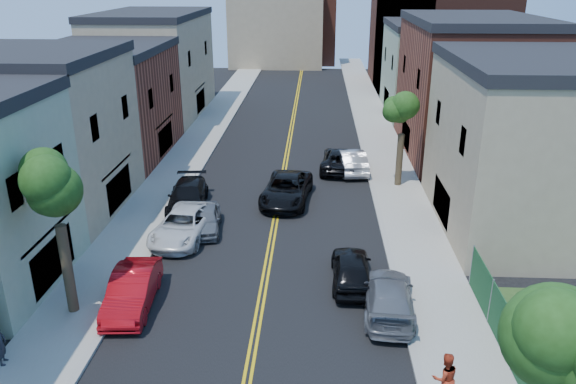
# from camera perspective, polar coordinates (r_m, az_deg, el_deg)

# --- Properties ---
(sidewalk_left) EXTENTS (3.20, 100.00, 0.15)m
(sidewalk_left) POSITION_cam_1_polar(r_m,az_deg,el_deg) (48.87, -9.24, 5.17)
(sidewalk_left) COLOR gray
(sidewalk_left) RESTS_ON ground
(sidewalk_right) EXTENTS (3.20, 100.00, 0.15)m
(sidewalk_right) POSITION_cam_1_polar(r_m,az_deg,el_deg) (48.12, 9.57, 4.90)
(sidewalk_right) COLOR gray
(sidewalk_right) RESTS_ON ground
(curb_left) EXTENTS (0.30, 100.00, 0.15)m
(curb_left) POSITION_cam_1_polar(r_m,az_deg,el_deg) (48.53, -7.21, 5.17)
(curb_left) COLOR gray
(curb_left) RESTS_ON ground
(curb_right) EXTENTS (0.30, 100.00, 0.15)m
(curb_right) POSITION_cam_1_polar(r_m,az_deg,el_deg) (47.95, 7.48, 4.95)
(curb_right) COLOR gray
(curb_right) RESTS_ON ground
(bldg_left_tan_near) EXTENTS (9.00, 10.00, 9.00)m
(bldg_left_tan_near) POSITION_cam_1_polar(r_m,az_deg,el_deg) (36.04, -24.12, 5.03)
(bldg_left_tan_near) COLOR #998466
(bldg_left_tan_near) RESTS_ON ground
(bldg_left_brick) EXTENTS (9.00, 12.00, 8.00)m
(bldg_left_brick) POSITION_cam_1_polar(r_m,az_deg,el_deg) (45.92, -18.10, 8.40)
(bldg_left_brick) COLOR brown
(bldg_left_brick) RESTS_ON ground
(bldg_left_tan_far) EXTENTS (9.00, 16.00, 9.50)m
(bldg_left_tan_far) POSITION_cam_1_polar(r_m,az_deg,el_deg) (58.84, -13.47, 12.29)
(bldg_left_tan_far) COLOR #998466
(bldg_left_tan_far) RESTS_ON ground
(bldg_right_tan) EXTENTS (9.00, 12.00, 9.00)m
(bldg_right_tan) POSITION_cam_1_polar(r_m,az_deg,el_deg) (33.33, 23.46, 3.90)
(bldg_right_tan) COLOR #998466
(bldg_right_tan) RESTS_ON ground
(bldg_right_brick) EXTENTS (9.00, 14.00, 10.00)m
(bldg_right_brick) POSITION_cam_1_polar(r_m,az_deg,el_deg) (46.19, 17.85, 9.78)
(bldg_right_brick) COLOR brown
(bldg_right_brick) RESTS_ON ground
(bldg_right_palegrn) EXTENTS (9.00, 12.00, 8.50)m
(bldg_right_palegrn) POSITION_cam_1_polar(r_m,az_deg,el_deg) (59.76, 14.53, 11.84)
(bldg_right_palegrn) COLOR gray
(bldg_right_palegrn) RESTS_ON ground
(church) EXTENTS (16.20, 14.20, 22.60)m
(church) POSITION_cam_1_polar(r_m,az_deg,el_deg) (74.53, 14.37, 15.97)
(church) COLOR #4C2319
(church) RESTS_ON ground
(backdrop_left) EXTENTS (14.00, 8.00, 12.00)m
(backdrop_left) POSITION_cam_1_polar(r_m,az_deg,el_deg) (88.40, -1.19, 16.55)
(backdrop_left) COLOR #998466
(backdrop_left) RESTS_ON ground
(backdrop_center) EXTENTS (10.00, 8.00, 10.00)m
(backdrop_center) POSITION_cam_1_polar(r_m,az_deg,el_deg) (92.28, 1.58, 16.13)
(backdrop_center) COLOR brown
(backdrop_center) RESTS_ON ground
(fence_right) EXTENTS (0.04, 15.00, 1.90)m
(fence_right) POSITION_cam_1_polar(r_m,az_deg,el_deg) (21.05, 23.40, -16.88)
(fence_right) COLOR #143F1E
(fence_right) RESTS_ON sidewalk_right
(tree_left_mid) EXTENTS (5.20, 5.20, 9.29)m
(tree_left_mid) POSITION_cam_1_polar(r_m,az_deg,el_deg) (23.37, -23.00, 2.37)
(tree_left_mid) COLOR #382C1C
(tree_left_mid) RESTS_ON sidewalk_left
(tree_right_far) EXTENTS (4.40, 4.40, 8.03)m
(tree_right_far) POSITION_cam_1_polar(r_m,az_deg,el_deg) (37.13, 11.76, 8.90)
(tree_right_far) COLOR #382C1C
(tree_right_far) RESTS_ON sidewalk_right
(red_sedan) EXTENTS (2.05, 5.00, 1.61)m
(red_sedan) POSITION_cam_1_polar(r_m,az_deg,el_deg) (25.35, -15.59, -9.60)
(red_sedan) COLOR #B30B13
(red_sedan) RESTS_ON ground
(white_pickup) EXTENTS (3.21, 5.84, 1.55)m
(white_pickup) POSITION_cam_1_polar(r_m,az_deg,el_deg) (30.95, -10.61, -3.31)
(white_pickup) COLOR silver
(white_pickup) RESTS_ON ground
(grey_car_left) EXTENTS (2.07, 4.21, 1.38)m
(grey_car_left) POSITION_cam_1_polar(r_m,az_deg,el_deg) (31.65, -8.40, -2.76)
(grey_car_left) COLOR slate
(grey_car_left) RESTS_ON ground
(black_car_left) EXTENTS (2.72, 5.64, 1.58)m
(black_car_left) POSITION_cam_1_polar(r_m,az_deg,el_deg) (34.75, -10.21, -0.44)
(black_car_left) COLOR black
(black_car_left) RESTS_ON ground
(grey_car_right) EXTENTS (2.46, 5.29, 1.49)m
(grey_car_right) POSITION_cam_1_polar(r_m,az_deg,el_deg) (24.47, 10.23, -10.47)
(grey_car_right) COLOR slate
(grey_car_right) RESTS_ON ground
(black_car_right) EXTENTS (1.85, 4.54, 1.54)m
(black_car_right) POSITION_cam_1_polar(r_m,az_deg,el_deg) (26.27, 6.51, -7.79)
(black_car_right) COLOR black
(black_car_right) RESTS_ON ground
(silver_car_right) EXTENTS (2.39, 5.21, 1.66)m
(silver_car_right) POSITION_cam_1_polar(r_m,az_deg,el_deg) (40.91, 6.44, 3.20)
(silver_car_right) COLOR #B3B5BC
(silver_car_right) RESTS_ON ground
(dark_car_right_far) EXTENTS (3.17, 5.89, 1.57)m
(dark_car_right_far) POSITION_cam_1_polar(r_m,az_deg,el_deg) (41.25, 5.35, 3.34)
(dark_car_right_far) COLOR black
(dark_car_right_far) RESTS_ON ground
(black_suv_lane) EXTENTS (3.40, 6.24, 1.66)m
(black_suv_lane) POSITION_cam_1_polar(r_m,az_deg,el_deg) (35.21, -0.15, 0.28)
(black_suv_lane) COLOR black
(black_suv_lane) RESTS_ON ground
(pedestrian_left) EXTENTS (0.53, 0.68, 1.65)m
(pedestrian_left) POSITION_cam_1_polar(r_m,az_deg,el_deg) (23.50, -27.30, -13.63)
(pedestrian_left) COLOR #23242A
(pedestrian_left) RESTS_ON sidewalk_left
(pedestrian_right) EXTENTS (1.00, 0.84, 1.85)m
(pedestrian_right) POSITION_cam_1_polar(r_m,az_deg,el_deg) (20.14, 15.71, -17.78)
(pedestrian_right) COLOR #A42F19
(pedestrian_right) RESTS_ON sidewalk_right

